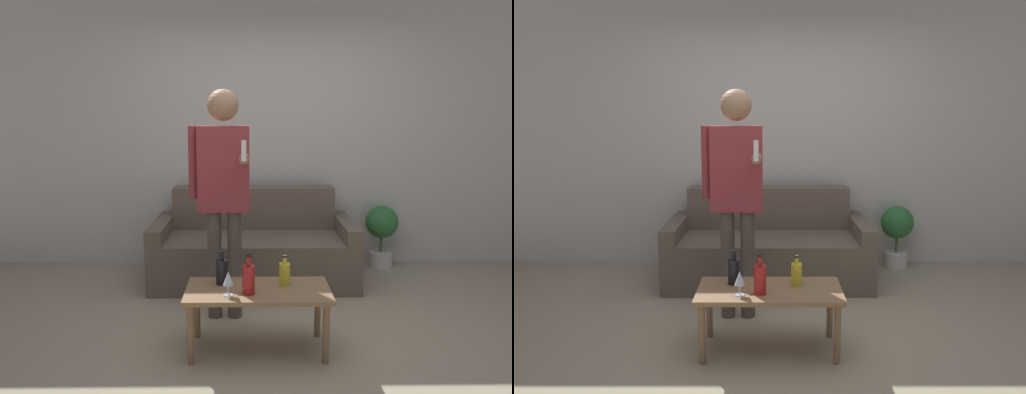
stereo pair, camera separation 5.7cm
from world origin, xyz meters
The scene contains 10 objects.
ground_plane centered at (0.00, 0.00, 0.00)m, with size 16.00×16.00×0.00m, color tan.
wall_back centered at (0.00, 1.98, 1.35)m, with size 8.00×0.06×2.70m.
couch centered at (-0.15, 1.44, 0.30)m, with size 1.85×0.94×0.84m.
coffee_table centered at (-0.14, -0.02, 0.37)m, with size 0.94×0.48×0.42m.
bottle_orange centered at (-0.38, 0.07, 0.51)m, with size 0.08×0.08×0.23m.
bottle_green centered at (0.04, 0.06, 0.50)m, with size 0.07×0.07×0.20m.
bottle_dark centered at (-0.20, -0.11, 0.52)m, with size 0.08×0.08×0.26m.
wine_glass_near centered at (-0.33, -0.14, 0.53)m, with size 0.07×0.07×0.16m.
person_standing_front centered at (-0.39, 0.53, 1.04)m, with size 0.45×0.43×1.73m.
potted_plant centered at (1.15, 1.79, 0.39)m, with size 0.33×0.33×0.63m.
Camera 2 is at (-0.14, -3.13, 1.55)m, focal length 35.00 mm.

